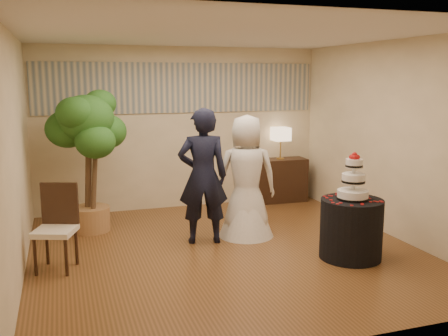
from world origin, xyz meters
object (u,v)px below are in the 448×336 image
object	(u,v)px
groom	(203,176)
wedding_cake	(354,176)
cake_table	(351,229)
table_lamp	(281,143)
bride	(246,176)
ficus_tree	(88,161)
side_chair	(55,229)
console	(280,180)

from	to	relation	value
groom	wedding_cake	size ratio (longest dim) A/B	3.13
groom	cake_table	world-z (taller)	groom
cake_table	table_lamp	size ratio (longest dim) A/B	1.35
groom	table_lamp	xyz separation A→B (m)	(2.00, 1.83, 0.15)
groom	bride	size ratio (longest dim) A/B	1.06
cake_table	ficus_tree	xyz separation A→B (m)	(-3.08, 2.22, 0.69)
wedding_cake	cake_table	bearing A→B (deg)	0.00
cake_table	side_chair	bearing A→B (deg)	168.29
cake_table	table_lamp	xyz separation A→B (m)	(0.39, 3.02, 0.71)
bride	side_chair	size ratio (longest dim) A/B	1.72
cake_table	ficus_tree	world-z (taller)	ficus_tree
groom	cake_table	size ratio (longest dim) A/B	2.40
side_chair	wedding_cake	bearing A→B (deg)	8.43
side_chair	table_lamp	bearing A→B (deg)	50.12
bride	side_chair	distance (m)	2.70
wedding_cake	table_lamp	size ratio (longest dim) A/B	1.03
console	wedding_cake	bearing A→B (deg)	-95.52
console	groom	bearing A→B (deg)	-135.73
cake_table	wedding_cake	size ratio (longest dim) A/B	1.30
cake_table	side_chair	distance (m)	3.64
groom	console	world-z (taller)	groom
ficus_tree	side_chair	distance (m)	1.65
cake_table	console	bearing A→B (deg)	82.67
table_lamp	ficus_tree	world-z (taller)	ficus_tree
table_lamp	ficus_tree	distance (m)	3.56
console	side_chair	xyz separation A→B (m)	(-3.95, -2.28, 0.11)
wedding_cake	console	world-z (taller)	wedding_cake
bride	table_lamp	bearing A→B (deg)	-113.58
bride	console	distance (m)	2.24
console	table_lamp	xyz separation A→B (m)	(0.00, 0.00, 0.69)
bride	cake_table	bearing A→B (deg)	140.18
console	side_chair	bearing A→B (deg)	-148.21
table_lamp	side_chair	world-z (taller)	table_lamp
wedding_cake	console	distance (m)	3.11
groom	ficus_tree	bearing A→B (deg)	-24.74
groom	console	xyz separation A→B (m)	(2.00, 1.83, -0.54)
table_lamp	groom	bearing A→B (deg)	-137.55
bride	cake_table	world-z (taller)	bride
bride	console	xyz separation A→B (m)	(1.33, 1.74, -0.48)
groom	side_chair	world-z (taller)	groom
ficus_tree	table_lamp	bearing A→B (deg)	13.03
wedding_cake	bride	bearing A→B (deg)	126.44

